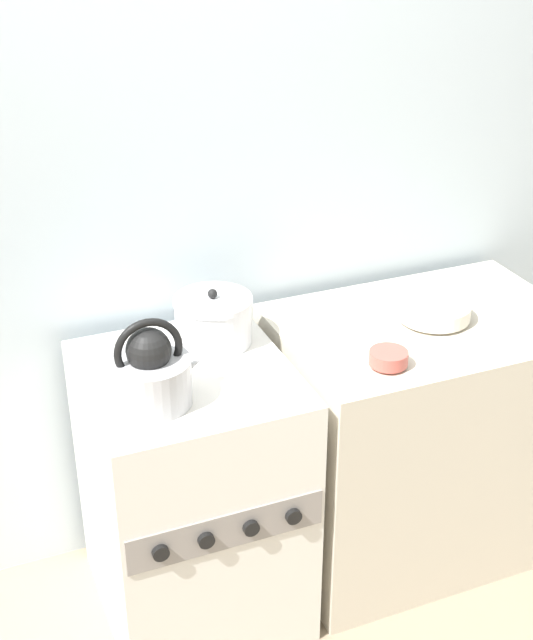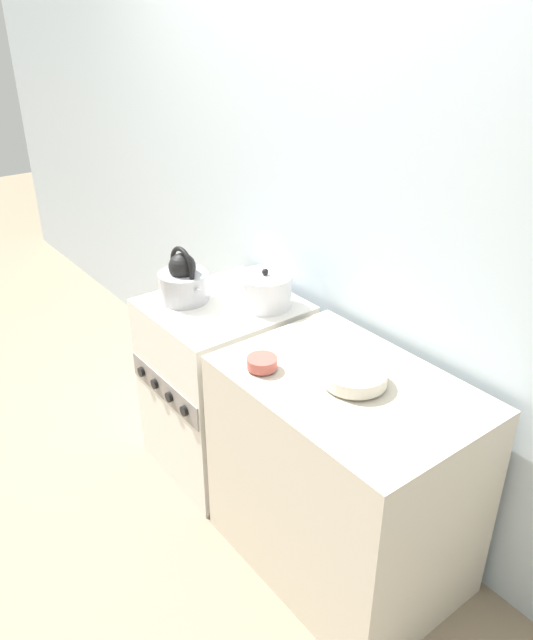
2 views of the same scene
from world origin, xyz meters
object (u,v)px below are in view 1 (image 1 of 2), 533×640
(kettle, at_px, (151,373))
(small_ceramic_bowl, at_px, (388,358))
(cooking_pot, at_px, (213,320))
(stove, at_px, (192,493))
(enamel_bowl, at_px, (434,311))

(kettle, height_order, small_ceramic_bowl, kettle)
(kettle, height_order, cooking_pot, kettle)
(cooking_pot, xyz_separation_m, small_ceramic_bowl, (0.39, -0.32, -0.04))
(stove, xyz_separation_m, enamel_bowl, (0.78, 0.01, 0.44))
(kettle, bearing_deg, enamel_bowl, 7.37)
(stove, bearing_deg, cooking_pot, 46.71)
(cooking_pot, bearing_deg, enamel_bowl, -10.79)
(small_ceramic_bowl, bearing_deg, cooking_pot, 141.39)
(cooking_pot, distance_m, small_ceramic_bowl, 0.51)
(kettle, xyz_separation_m, small_ceramic_bowl, (0.65, -0.07, -0.06))
(kettle, xyz_separation_m, enamel_bowl, (0.91, 0.12, -0.06))
(stove, distance_m, kettle, 0.53)
(enamel_bowl, distance_m, small_ceramic_bowl, 0.32)
(stove, bearing_deg, kettle, -138.89)
(kettle, distance_m, small_ceramic_bowl, 0.65)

